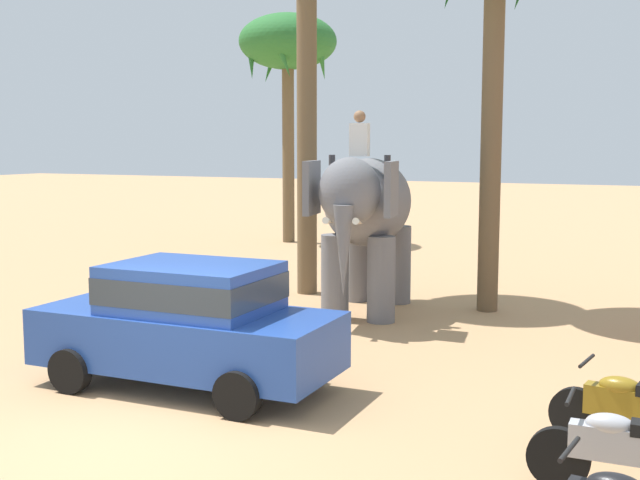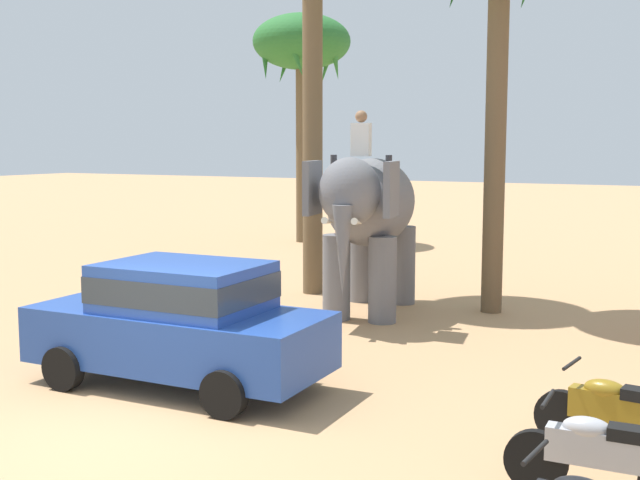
{
  "view_description": "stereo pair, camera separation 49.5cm",
  "coord_description": "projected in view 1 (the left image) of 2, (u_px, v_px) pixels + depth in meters",
  "views": [
    {
      "loc": [
        5.66,
        -6.85,
        3.29
      ],
      "look_at": [
        -0.34,
        5.83,
        1.6
      ],
      "focal_mm": 45.2,
      "sensor_mm": 36.0,
      "label": 1
    },
    {
      "loc": [
        6.1,
        -6.63,
        3.29
      ],
      "look_at": [
        -0.34,
        5.83,
        1.6
      ],
      "focal_mm": 45.2,
      "sensor_mm": 36.0,
      "label": 2
    }
  ],
  "objects": [
    {
      "name": "motorcycle_fourth_in_row",
      "position": [
        625.0,
        451.0,
        7.43
      ],
      "size": [
        1.8,
        0.55,
        0.94
      ],
      "color": "black",
      "rests_on": "ground"
    },
    {
      "name": "palm_tree_left_of_road",
      "position": [
        288.0,
        47.0,
        26.22
      ],
      "size": [
        3.2,
        3.2,
        7.48
      ],
      "color": "brown",
      "rests_on": "ground"
    },
    {
      "name": "elephant_with_mahout",
      "position": [
        366.0,
        211.0,
        15.44
      ],
      "size": [
        2.16,
        4.0,
        3.88
      ],
      "color": "slate",
      "rests_on": "ground"
    },
    {
      "name": "car_sedan_foreground",
      "position": [
        188.0,
        320.0,
        10.8
      ],
      "size": [
        4.14,
        1.95,
        1.7
      ],
      "color": "#23479E",
      "rests_on": "ground"
    },
    {
      "name": "ground_plane",
      "position": [
        124.0,
        441.0,
        8.94
      ],
      "size": [
        120.0,
        120.0,
        0.0
      ],
      "primitive_type": "plane",
      "color": "tan"
    },
    {
      "name": "motorcycle_far_in_row",
      "position": [
        633.0,
        409.0,
        8.6
      ],
      "size": [
        1.8,
        0.55,
        0.94
      ],
      "color": "black",
      "rests_on": "ground"
    }
  ]
}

